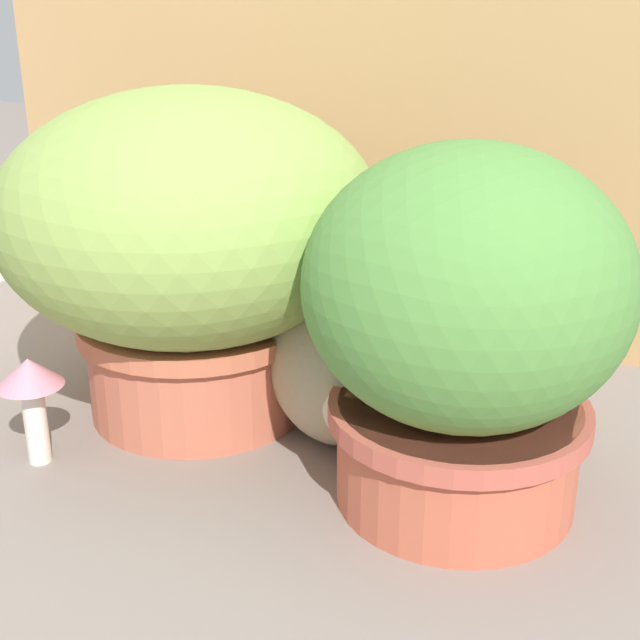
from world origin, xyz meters
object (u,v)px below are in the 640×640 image
object	(u,v)px
cat	(336,357)
mushroom_ornament_pink	(31,386)
leafy_planter	(464,324)
grass_planter	(191,237)

from	to	relation	value
cat	mushroom_ornament_pink	size ratio (longest dim) A/B	2.45
leafy_planter	cat	xyz separation A→B (m)	(-0.19, 0.09, -0.11)
grass_planter	leafy_planter	size ratio (longest dim) A/B	1.22
leafy_planter	mushroom_ornament_pink	world-z (taller)	leafy_planter
leafy_planter	mushroom_ornament_pink	xyz separation A→B (m)	(-0.53, -0.11, -0.12)
leafy_planter	grass_planter	bearing A→B (deg)	166.15
cat	grass_planter	bearing A→B (deg)	176.12
grass_planter	cat	bearing A→B (deg)	-3.88
grass_planter	mushroom_ornament_pink	size ratio (longest dim) A/B	3.59
grass_planter	mushroom_ornament_pink	distance (m)	0.29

